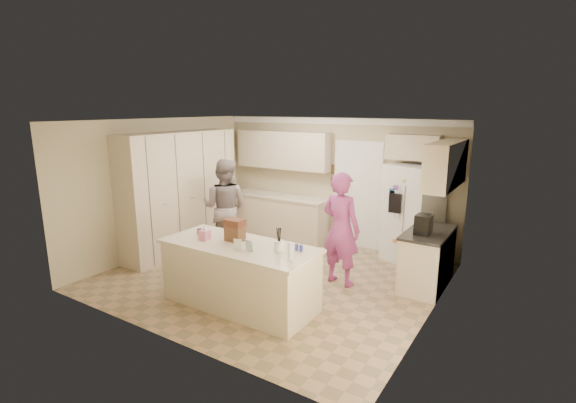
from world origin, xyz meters
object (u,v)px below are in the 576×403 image
Objects in this scene: coffee_maker at (423,224)px; teen_girl at (341,229)px; dollhouse_body at (235,233)px; utensil_crock at (279,246)px; refrigerator at (412,214)px; island_base at (240,276)px; tissue_box at (205,235)px; teen_boy at (225,207)px.

teen_girl is at bearing -160.12° from coffee_maker.
coffee_maker is at bearing 39.29° from dollhouse_body.
coffee_maker is 2.84m from dollhouse_body.
teen_girl is (0.23, 1.43, -0.08)m from utensil_crock.
dollhouse_body is at bearing -96.55° from refrigerator.
island_base is 0.79m from tissue_box.
dollhouse_body is (-0.80, 0.05, 0.04)m from utensil_crock.
tissue_box is at bearing 103.51° from teen_boy.
tissue_box reaches higher than island_base.
refrigerator is 1.29m from coffee_maker.
island_base is 0.86m from utensil_crock.
refrigerator is at bearing -105.04° from teen_girl.
teen_boy is (-1.60, 1.56, 0.49)m from island_base.
dollhouse_body is 2.06m from teen_boy.
teen_boy is (-1.45, 1.46, -0.10)m from dollhouse_body.
utensil_crock is at bearing 4.40° from island_base.
refrigerator is 6.92× the size of dollhouse_body.
tissue_box is 0.08× the size of teen_boy.
teen_girl reaches higher than refrigerator.
utensil_crock is at bearing 127.34° from teen_boy.
dollhouse_body is at bearing 61.02° from teen_girl.
dollhouse_body is at bearing 116.01° from teen_boy.
teen_boy is (-1.05, 1.66, -0.06)m from tissue_box.
dollhouse_body is 1.72m from teen_girl.
coffee_maker is at bearing -152.31° from teen_girl.
teen_boy is (-3.15, -1.52, 0.03)m from refrigerator.
coffee_maker is 2.32m from utensil_crock.
tissue_box is 0.45m from dollhouse_body.
refrigerator is at bearing 60.22° from dollhouse_body.
refrigerator reaches higher than tissue_box.
teen_boy is (-3.65, -0.34, -0.14)m from coffee_maker.
teen_girl reaches higher than utensil_crock.
dollhouse_body reaches higher than tissue_box.
island_base is 15.71× the size of tissue_box.
utensil_crock is 1.07× the size of tissue_box.
coffee_maker is (0.50, -1.18, 0.17)m from refrigerator.
island_base is at bearing -137.17° from coffee_maker.
tissue_box is (-0.55, -0.10, 0.56)m from island_base.
island_base is 1.18× the size of teen_boy.
teen_boy reaches higher than island_base.
utensil_crock is 0.08× the size of teen_boy.
coffee_maker is at bearing 37.57° from tissue_box.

